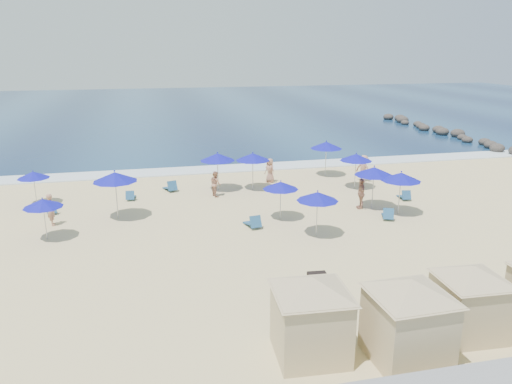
# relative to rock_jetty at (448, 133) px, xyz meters

# --- Properties ---
(ground) EXTENTS (160.00, 160.00, 0.00)m
(ground) POSITION_rel_rock_jetty_xyz_m (-24.01, -24.90, -0.36)
(ground) COLOR beige
(ground) RESTS_ON ground
(ocean) EXTENTS (160.00, 80.00, 0.06)m
(ocean) POSITION_rel_rock_jetty_xyz_m (-24.01, 30.10, -0.33)
(ocean) COLOR #0D254A
(ocean) RESTS_ON ground
(surf_line) EXTENTS (160.00, 2.50, 0.08)m
(surf_line) POSITION_rel_rock_jetty_xyz_m (-24.01, -9.40, -0.32)
(surf_line) COLOR white
(surf_line) RESTS_ON ground
(rock_jetty) EXTENTS (2.56, 26.66, 0.96)m
(rock_jetty) POSITION_rel_rock_jetty_xyz_m (0.00, 0.00, 0.00)
(rock_jetty) COLOR #2C2725
(rock_jetty) RESTS_ON ground
(trash_bin) EXTENTS (0.79, 0.79, 0.73)m
(trash_bin) POSITION_rel_rock_jetty_xyz_m (-25.35, -30.11, 0.00)
(trash_bin) COLOR black
(trash_bin) RESTS_ON ground
(cabana_0) EXTENTS (4.61, 4.61, 2.90)m
(cabana_0) POSITION_rel_rock_jetty_xyz_m (-26.99, -33.93, 1.30)
(cabana_0) COLOR tan
(cabana_0) RESTS_ON ground
(cabana_1) EXTENTS (4.68, 4.68, 2.93)m
(cabana_1) POSITION_rel_rock_jetty_xyz_m (-24.22, -34.79, 1.32)
(cabana_1) COLOR tan
(cabana_1) RESTS_ON ground
(cabana_2) EXTENTS (4.29, 4.29, 2.69)m
(cabana_2) POSITION_rel_rock_jetty_xyz_m (-21.53, -33.99, 1.18)
(cabana_2) COLOR tan
(cabana_2) RESTS_ON ground
(umbrella_0) EXTENTS (1.87, 1.87, 2.12)m
(umbrella_0) POSITION_rel_rock_jetty_xyz_m (-38.10, -15.72, 1.48)
(umbrella_0) COLOR #A5A8AD
(umbrella_0) RESTS_ON ground
(umbrella_1) EXTENTS (1.90, 1.90, 2.17)m
(umbrella_1) POSITION_rel_rock_jetty_xyz_m (-36.54, -21.90, 1.52)
(umbrella_1) COLOR #A5A8AD
(umbrella_1) RESTS_ON ground
(umbrella_2) EXTENTS (2.41, 2.41, 2.75)m
(umbrella_2) POSITION_rel_rock_jetty_xyz_m (-33.22, -19.42, 2.02)
(umbrella_2) COLOR #A5A8AD
(umbrella_2) RESTS_ON ground
(umbrella_3) EXTENTS (2.28, 2.28, 2.60)m
(umbrella_3) POSITION_rel_rock_jetty_xyz_m (-26.94, -15.10, 1.89)
(umbrella_3) COLOR #A5A8AD
(umbrella_3) RESTS_ON ground
(umbrella_4) EXTENTS (1.95, 1.95, 2.22)m
(umbrella_4) POSITION_rel_rock_jetty_xyz_m (-24.47, -21.56, 1.57)
(umbrella_4) COLOR #A5A8AD
(umbrella_4) RESTS_ON ground
(umbrella_5) EXTENTS (2.10, 2.10, 2.39)m
(umbrella_5) POSITION_rel_rock_jetty_xyz_m (-23.38, -24.40, 1.71)
(umbrella_5) COLOR #A5A8AD
(umbrella_5) RESTS_ON ground
(umbrella_6) EXTENTS (2.25, 2.25, 2.56)m
(umbrella_6) POSITION_rel_rock_jetty_xyz_m (-24.65, -15.41, 1.86)
(umbrella_6) COLOR #A5A8AD
(umbrella_6) RESTS_ON ground
(umbrella_7) EXTENTS (2.27, 2.27, 2.58)m
(umbrella_7) POSITION_rel_rock_jetty_xyz_m (-18.68, -20.90, 1.88)
(umbrella_7) COLOR #A5A8AD
(umbrella_7) RESTS_ON ground
(umbrella_8) EXTENTS (2.32, 2.32, 2.64)m
(umbrella_8) POSITION_rel_rock_jetty_xyz_m (-18.65, -13.04, 1.93)
(umbrella_8) COLOR #A5A8AD
(umbrella_8) RESTS_ON ground
(umbrella_9) EXTENTS (2.15, 2.15, 2.44)m
(umbrella_9) POSITION_rel_rock_jetty_xyz_m (-17.91, -16.65, 1.76)
(umbrella_9) COLOR #A5A8AD
(umbrella_9) RESTS_ON ground
(umbrella_10) EXTENTS (2.23, 2.23, 2.54)m
(umbrella_10) POSITION_rel_rock_jetty_xyz_m (-17.71, -22.26, 1.84)
(umbrella_10) COLOR #A5A8AD
(umbrella_10) RESTS_ON ground
(beach_chair_0) EXTENTS (0.80, 1.23, 0.63)m
(beach_chair_0) POSITION_rel_rock_jetty_xyz_m (-36.97, -17.72, -0.15)
(beach_chair_0) COLOR #21507C
(beach_chair_0) RESTS_ON ground
(beach_chair_1) EXTENTS (0.63, 1.21, 0.64)m
(beach_chair_1) POSITION_rel_rock_jetty_xyz_m (-32.58, -15.96, -0.14)
(beach_chair_1) COLOR #21507C
(beach_chair_1) RESTS_ON ground
(beach_chair_2) EXTENTS (0.96, 1.48, 0.75)m
(beach_chair_2) POSITION_rel_rock_jetty_xyz_m (-30.03, -14.54, -0.10)
(beach_chair_2) COLOR #21507C
(beach_chair_2) RESTS_ON ground
(beach_chair_3) EXTENTS (0.80, 1.41, 0.73)m
(beach_chair_3) POSITION_rel_rock_jetty_xyz_m (-26.22, -22.49, -0.11)
(beach_chair_3) COLOR #21507C
(beach_chair_3) RESTS_ON ground
(beach_chair_4) EXTENTS (1.03, 1.41, 0.71)m
(beach_chair_4) POSITION_rel_rock_jetty_xyz_m (-18.67, -22.87, -0.12)
(beach_chair_4) COLOR #21507C
(beach_chair_4) RESTS_ON ground
(beach_chair_5) EXTENTS (0.74, 1.29, 0.67)m
(beach_chair_5) POSITION_rel_rock_jetty_xyz_m (-15.93, -19.76, -0.13)
(beach_chair_5) COLOR #21507C
(beach_chair_5) RESTS_ON ground
(beachgoer_0) EXTENTS (0.57, 0.72, 1.74)m
(beachgoer_0) POSITION_rel_rock_jetty_xyz_m (-36.58, -19.76, 0.51)
(beachgoer_0) COLOR tan
(beachgoer_0) RESTS_ON ground
(beachgoer_1) EXTENTS (0.79, 0.92, 1.62)m
(beachgoer_1) POSITION_rel_rock_jetty_xyz_m (-27.29, -16.37, 0.45)
(beachgoer_1) COLOR tan
(beachgoer_1) RESTS_ON ground
(beachgoer_2) EXTENTS (0.63, 1.13, 1.82)m
(beachgoer_2) POSITION_rel_rock_jetty_xyz_m (-19.36, -20.78, 0.55)
(beachgoer_2) COLOR tan
(beachgoer_2) RESTS_ON ground
(beachgoer_3) EXTENTS (1.27, 1.40, 1.88)m
(beachgoer_3) POSITION_rel_rock_jetty_xyz_m (-16.61, -15.16, 0.58)
(beachgoer_3) COLOR tan
(beachgoer_3) RESTS_ON ground
(beachgoer_4) EXTENTS (0.89, 0.99, 1.71)m
(beachgoer_4) POSITION_rel_rock_jetty_xyz_m (-23.10, -13.90, 0.49)
(beachgoer_4) COLOR tan
(beachgoer_4) RESTS_ON ground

